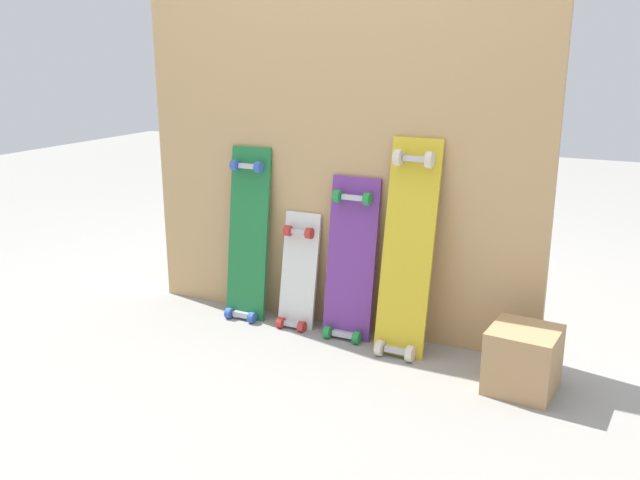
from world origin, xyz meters
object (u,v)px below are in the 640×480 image
skateboard_white (298,278)px  skateboard_yellow (407,256)px  skateboard_purple (350,266)px  wooden_crate (523,360)px  skateboard_green (248,241)px

skateboard_white → skateboard_yellow: skateboard_yellow is taller
skateboard_white → skateboard_purple: size_ratio=0.77×
skateboard_yellow → wooden_crate: size_ratio=3.90×
skateboard_purple → skateboard_green: bearing=179.7°
skateboard_yellow → skateboard_white: bearing=175.9°
skateboard_white → skateboard_purple: skateboard_purple is taller
skateboard_green → skateboard_purple: bearing=-0.3°
skateboard_green → skateboard_yellow: bearing=-2.8°
skateboard_yellow → wooden_crate: skateboard_yellow is taller
skateboard_purple → skateboard_yellow: skateboard_yellow is taller
skateboard_green → skateboard_yellow: (0.82, -0.04, 0.05)m
skateboard_purple → skateboard_yellow: 0.30m
skateboard_white → wooden_crate: 1.10m
skateboard_white → wooden_crate: skateboard_white is taller
skateboard_green → skateboard_white: skateboard_green is taller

